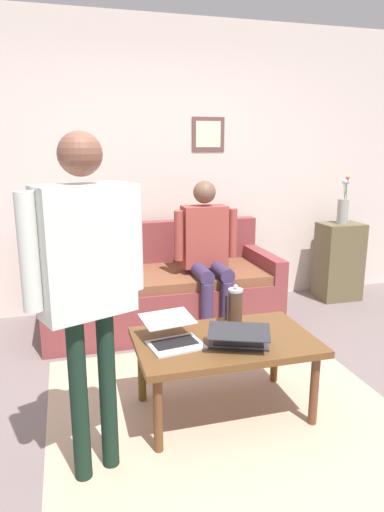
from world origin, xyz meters
The scene contains 12 objects.
ground_plane centered at (0.00, 0.00, 0.00)m, with size 7.68×7.68×0.00m, color slate.
area_rug centered at (0.00, -0.06, 0.00)m, with size 2.06×2.08×0.01m, color tan.
back_wall centered at (0.00, -2.20, 1.35)m, with size 7.04×0.11×2.70m.
couch centered at (0.08, -1.63, 0.31)m, with size 2.00×0.86×0.88m.
coffee_table centered at (0.00, -0.16, 0.42)m, with size 1.04×0.65×0.47m.
laptop_left centered at (-0.04, -0.06, 0.52)m, with size 0.42×0.39×0.13m.
laptop_center centered at (0.31, -0.18, 0.52)m, with size 0.34×0.38×0.13m.
french_press centered at (-0.12, -0.33, 0.59)m, with size 0.11×0.09×0.27m.
side_shelf centered at (-1.84, -1.83, 0.40)m, with size 0.42×0.32×0.79m.
flower_vase centered at (-1.84, -1.83, 0.96)m, with size 0.11×0.11×0.49m.
person_standing centered at (0.77, 0.16, 1.04)m, with size 0.56×0.32×1.63m.
person_seated centered at (-0.28, -1.41, 0.73)m, with size 0.55×0.51×1.28m.
Camera 1 is at (0.84, 2.15, 1.57)m, focal length 31.96 mm.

